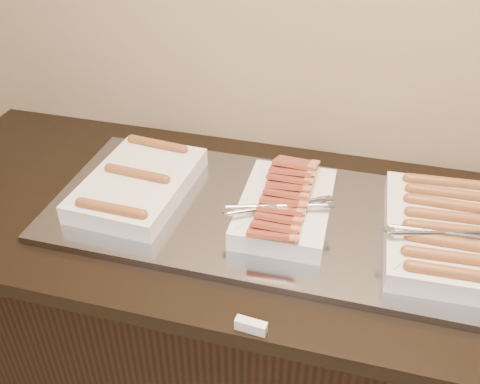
# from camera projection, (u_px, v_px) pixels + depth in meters

# --- Properties ---
(counter) EXTENTS (2.06, 0.76, 0.90)m
(counter) POSITION_uv_depth(u_px,v_px,m) (271.00, 336.00, 1.61)
(counter) COLOR black
(counter) RESTS_ON ground
(warming_tray) EXTENTS (1.20, 0.50, 0.02)m
(warming_tray) POSITION_uv_depth(u_px,v_px,m) (286.00, 219.00, 1.34)
(warming_tray) COLOR #8F919C
(warming_tray) RESTS_ON counter
(dish_left) EXTENTS (0.27, 0.38, 0.07)m
(dish_left) POSITION_uv_depth(u_px,v_px,m) (139.00, 183.00, 1.41)
(dish_left) COLOR silver
(dish_left) RESTS_ON warming_tray
(dish_center) EXTENTS (0.27, 0.35, 0.10)m
(dish_center) POSITION_uv_depth(u_px,v_px,m) (285.00, 205.00, 1.32)
(dish_center) COLOR silver
(dish_center) RESTS_ON warming_tray
(dish_right) EXTENTS (0.28, 0.41, 0.08)m
(dish_right) POSITION_uv_depth(u_px,v_px,m) (445.00, 231.00, 1.24)
(dish_right) COLOR silver
(dish_right) RESTS_ON warming_tray
(label_holder) EXTENTS (0.07, 0.02, 0.03)m
(label_holder) POSITION_uv_depth(u_px,v_px,m) (251.00, 326.00, 1.06)
(label_holder) COLOR silver
(label_holder) RESTS_ON counter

